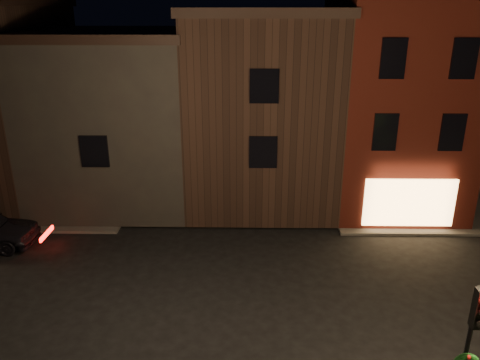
{
  "coord_description": "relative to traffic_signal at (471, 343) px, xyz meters",
  "views": [
    {
      "loc": [
        0.82,
        -13.71,
        9.47
      ],
      "look_at": [
        0.54,
        3.39,
        3.2
      ],
      "focal_mm": 35.0,
      "sensor_mm": 36.0,
      "label": 1
    }
  ],
  "objects": [
    {
      "name": "row_building_b",
      "position": [
        -11.35,
        16.01,
        1.53
      ],
      "size": [
        7.8,
        10.3,
        8.4
      ],
      "color": "black",
      "rests_on": "ground"
    },
    {
      "name": "ground",
      "position": [
        -5.6,
        5.51,
        -2.81
      ],
      "size": [
        120.0,
        120.0,
        0.0
      ],
      "primitive_type": "plane",
      "color": "black",
      "rests_on": "ground"
    },
    {
      "name": "traffic_signal",
      "position": [
        0.0,
        0.0,
        0.0
      ],
      "size": [
        0.58,
        0.38,
        4.05
      ],
      "color": "black",
      "rests_on": "sidewalk_near_right"
    },
    {
      "name": "row_building_a",
      "position": [
        -4.1,
        16.01,
        2.03
      ],
      "size": [
        7.3,
        10.3,
        9.4
      ],
      "color": "black",
      "rests_on": "ground"
    },
    {
      "name": "corner_building",
      "position": [
        2.4,
        14.98,
        2.59
      ],
      "size": [
        6.5,
        8.5,
        10.5
      ],
      "color": "#4C150D",
      "rests_on": "ground"
    }
  ]
}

